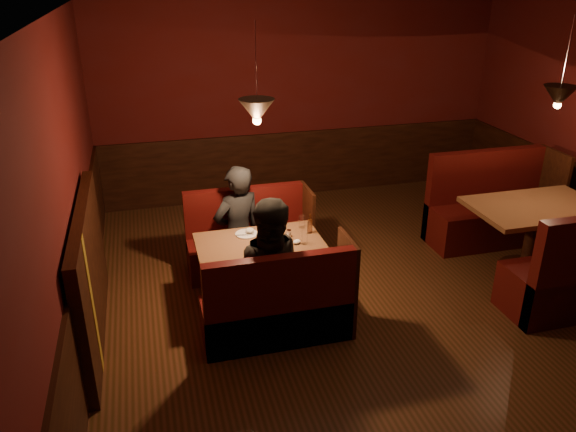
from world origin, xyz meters
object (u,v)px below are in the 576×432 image
object	(u,v)px
main_bench_far	(249,244)
second_bench_far	(489,212)
main_table	(261,255)
diner_b	(277,252)
second_table	(534,223)
diner_a	(237,206)
main_bench_near	(280,312)

from	to	relation	value
main_bench_far	second_bench_far	world-z (taller)	second_bench_far
main_table	diner_b	xyz separation A→B (m)	(0.02, -0.58, 0.33)
main_table	main_bench_far	world-z (taller)	main_bench_far
second_bench_far	diner_b	distance (m)	3.44
diner_b	second_table	bearing A→B (deg)	15.56
main_bench_far	second_bench_far	bearing A→B (deg)	-0.38
main_bench_far	diner_b	bearing A→B (deg)	-89.60
diner_a	diner_b	world-z (taller)	diner_b
main_bench_far	second_table	size ratio (longest dim) A/B	0.96
second_table	diner_a	bearing A→B (deg)	165.37
main_bench_far	diner_a	size ratio (longest dim) A/B	0.86
diner_b	second_bench_far	bearing A→B (deg)	30.34
second_table	second_bench_far	size ratio (longest dim) A/B	0.90
main_table	second_bench_far	bearing A→B (deg)	12.62
second_table	diner_b	xyz separation A→B (m)	(-3.11, -0.41, 0.25)
main_bench_near	diner_b	distance (m)	0.57
main_bench_near	diner_b	size ratio (longest dim) A/B	0.83
main_table	main_bench_far	size ratio (longest dim) A/B	0.91
diner_b	main_table	bearing A→B (deg)	100.27
second_table	diner_a	xyz separation A→B (m)	(-3.26, 0.85, 0.21)
main_bench_near	second_bench_far	world-z (taller)	second_bench_far
main_bench_far	second_bench_far	distance (m)	3.16
main_bench_far	diner_a	bearing A→B (deg)	-159.50
diner_a	second_bench_far	bearing A→B (deg)	161.65
main_bench_far	diner_b	distance (m)	1.42
main_table	second_table	xyz separation A→B (m)	(3.14, -0.17, 0.08)
second_bench_far	diner_a	distance (m)	3.32
main_bench_near	diner_b	bearing A→B (deg)	86.61
main_table	second_bench_far	distance (m)	3.25
diner_a	diner_b	size ratio (longest dim) A/B	0.96
main_table	second_table	distance (m)	3.14
main_bench_far	second_bench_far	size ratio (longest dim) A/B	0.87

